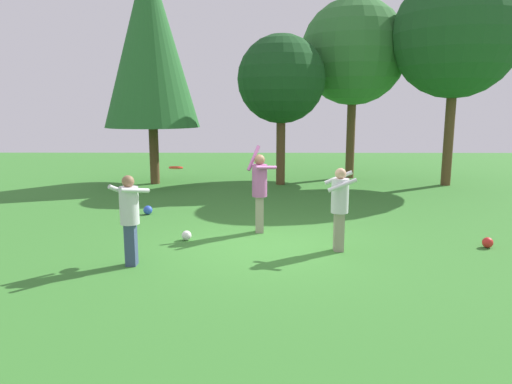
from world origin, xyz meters
name	(u,v)px	position (x,y,z in m)	size (l,w,h in m)	color
ground_plane	(268,245)	(0.00, 0.00, 0.00)	(40.00, 40.00, 0.00)	#387A2D
person_thrower	(260,186)	(-0.18, 0.99, 1.07)	(0.70, 0.69, 1.97)	gray
person_catcher	(129,213)	(-2.50, -1.31, 0.97)	(0.73, 0.74, 1.65)	#38476B
person_bystander	(340,202)	(1.39, -0.41, 0.99)	(0.58, 0.50, 1.66)	gray
frisbee	(176,168)	(-1.79, -0.51, 1.68)	(0.28, 0.27, 0.09)	red
ball_blue	(148,210)	(-3.16, 2.78, 0.12)	(0.24, 0.24, 0.24)	blue
ball_white	(187,235)	(-1.75, 0.31, 0.11)	(0.21, 0.21, 0.21)	white
ball_red	(488,243)	(4.46, -0.19, 0.11)	(0.22, 0.22, 0.22)	red
tree_left	(150,41)	(-4.09, 7.95, 5.12)	(3.43, 3.43, 8.19)	brown
tree_far_right	(456,35)	(6.66, 7.68, 5.29)	(4.39, 4.39, 7.50)	brown
tree_right	(354,52)	(3.47, 9.50, 4.91)	(4.07, 4.07, 6.96)	brown
tree_center	(281,80)	(0.60, 7.81, 3.78)	(3.15, 3.15, 5.38)	brown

